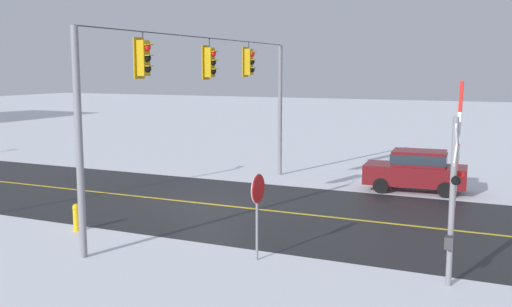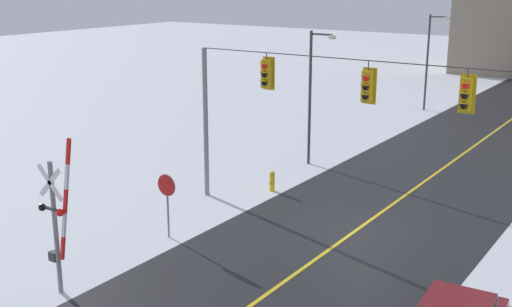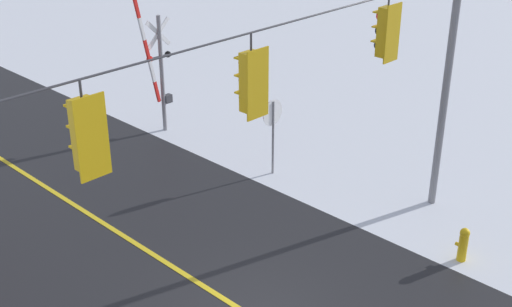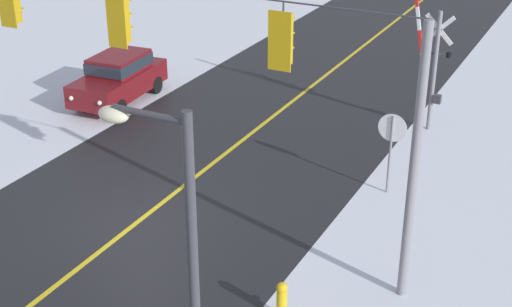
{
  "view_description": "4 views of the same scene",
  "coord_description": "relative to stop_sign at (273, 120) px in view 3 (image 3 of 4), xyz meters",
  "views": [
    {
      "loc": [
        -19.21,
        -10.78,
        5.08
      ],
      "look_at": [
        -3.04,
        -3.35,
        2.54
      ],
      "focal_mm": 41.63,
      "sensor_mm": 36.0,
      "label": 1
    },
    {
      "loc": [
        9.37,
        -20.3,
        8.98
      ],
      "look_at": [
        -3.72,
        -1.13,
        2.58
      ],
      "focal_mm": 45.37,
      "sensor_mm": 36.0,
      "label": 2
    },
    {
      "loc": [
        8.14,
        7.85,
        9.24
      ],
      "look_at": [
        -2.24,
        -2.19,
        2.4
      ],
      "focal_mm": 47.3,
      "sensor_mm": 36.0,
      "label": 3
    },
    {
      "loc": [
        -10.23,
        13.36,
        9.79
      ],
      "look_at": [
        -3.04,
        -0.67,
        2.29
      ],
      "focal_mm": 51.44,
      "sensor_mm": 36.0,
      "label": 4
    }
  ],
  "objects": [
    {
      "name": "fire_hydrant",
      "position": [
        0.24,
        6.4,
        -1.25
      ],
      "size": [
        0.24,
        0.31,
        0.88
      ],
      "color": "gold",
      "rests_on": "ground"
    },
    {
      "name": "signal_span",
      "position": [
        5.19,
        4.4,
        2.56
      ],
      "size": [
        14.2,
        0.47,
        6.22
      ],
      "color": "gray",
      "rests_on": "ground"
    },
    {
      "name": "railroad_crossing",
      "position": [
        0.24,
        -4.91,
        0.59
      ],
      "size": [
        1.44,
        0.31,
        4.8
      ],
      "color": "gray",
      "rests_on": "ground"
    },
    {
      "name": "stop_sign",
      "position": [
        0.0,
        0.0,
        0.0
      ],
      "size": [
        0.8,
        0.09,
        2.35
      ],
      "color": "gray",
      "rests_on": "ground"
    }
  ]
}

